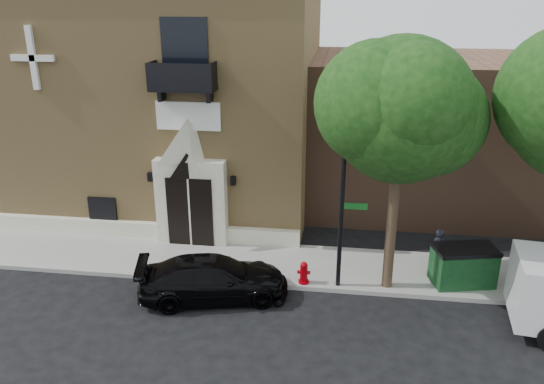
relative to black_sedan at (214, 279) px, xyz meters
The scene contains 11 objects.
ground 1.20m from the black_sedan, 130.01° to the left, with size 120.00×120.00×0.00m, color black.
sidewalk 2.37m from the black_sedan, 80.96° to the left, with size 42.00×3.00×0.15m, color gray.
church 10.24m from the black_sedan, 112.59° to the left, with size 12.20×11.01×9.30m.
neighbour_building 15.19m from the black_sedan, 40.67° to the left, with size 18.00×8.00×6.40m, color brown.
street_tree_left 7.57m from the black_sedan, 11.63° to the left, with size 4.97×4.38×7.77m.
black_sedan is the anchor object (origin of this frame).
street_sign 4.52m from the black_sedan, 15.28° to the left, with size 0.85×0.85×5.31m.
fire_hydrant 2.91m from the black_sedan, 20.66° to the left, with size 0.42×0.34×0.74m.
dumpster 7.94m from the black_sedan, 12.37° to the left, with size 2.13×1.51×1.26m.
planter 3.92m from the black_sedan, 117.09° to the left, with size 0.64×0.56×0.71m, color #386129.
pedestrian_near 7.47m from the black_sedan, 19.25° to the left, with size 0.55×0.36×1.51m, color black.
Camera 1 is at (4.39, -14.74, 8.91)m, focal length 35.00 mm.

